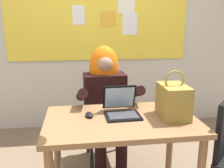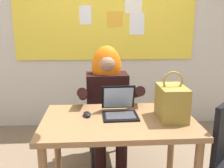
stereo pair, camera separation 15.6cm
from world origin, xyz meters
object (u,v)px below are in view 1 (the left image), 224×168
(chair_at_desk, at_px, (104,114))
(person_costumed, at_px, (106,97))
(desk_main, at_px, (121,130))
(laptop, at_px, (121,108))
(handbag, at_px, (173,101))
(computer_mouse, at_px, (89,115))

(chair_at_desk, xyz_separation_m, person_costumed, (0.01, -0.13, 0.23))
(desk_main, bearing_deg, laptop, 79.96)
(desk_main, relative_size, handbag, 3.16)
(handbag, bearing_deg, chair_at_desk, 122.76)
(chair_at_desk, height_order, laptop, laptop)
(desk_main, xyz_separation_m, chair_at_desk, (-0.07, 0.73, -0.14))
(chair_at_desk, distance_m, handbag, 0.96)
(person_costumed, relative_size, handbag, 3.25)
(desk_main, bearing_deg, handbag, -1.81)
(desk_main, distance_m, computer_mouse, 0.28)
(laptop, xyz_separation_m, handbag, (0.39, -0.11, 0.08))
(chair_at_desk, relative_size, person_costumed, 0.72)
(laptop, bearing_deg, person_costumed, 96.61)
(computer_mouse, bearing_deg, chair_at_desk, 63.59)
(desk_main, relative_size, laptop, 3.85)
(chair_at_desk, height_order, person_costumed, person_costumed)
(person_costumed, bearing_deg, handbag, 34.57)
(laptop, distance_m, handbag, 0.42)
(chair_at_desk, bearing_deg, desk_main, 1.16)
(computer_mouse, bearing_deg, handbag, -18.63)
(computer_mouse, bearing_deg, person_costumed, 59.24)
(desk_main, distance_m, chair_at_desk, 0.75)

